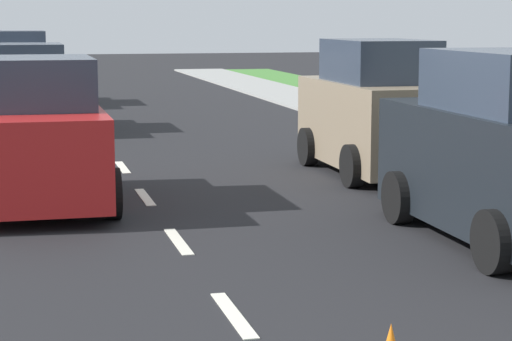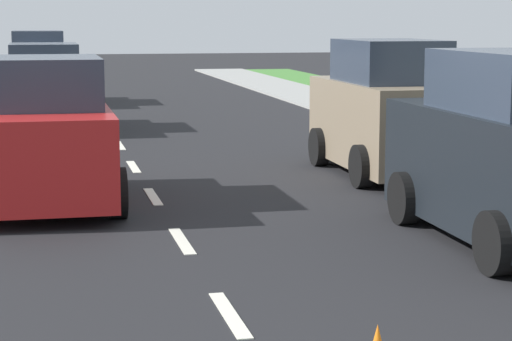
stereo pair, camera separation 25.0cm
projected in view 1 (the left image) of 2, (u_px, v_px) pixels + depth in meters
name	position (u px, v px, depth m)	size (l,w,h in m)	color
ground_plane	(93.00, 129.00, 23.50)	(96.00, 96.00, 0.00)	black
lane_center_line	(81.00, 112.00, 27.52)	(0.14, 46.40, 0.01)	silver
car_oncoming_third	(21.00, 70.00, 29.91)	(1.95, 4.34, 2.22)	silver
car_oncoming_second	(29.00, 90.00, 23.02)	(2.02, 3.99, 2.02)	slate
car_parked_far	(377.00, 112.00, 16.59)	(1.88, 3.85, 2.26)	gray
car_oncoming_lead	(39.00, 138.00, 13.82)	(1.99, 3.83, 2.08)	red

